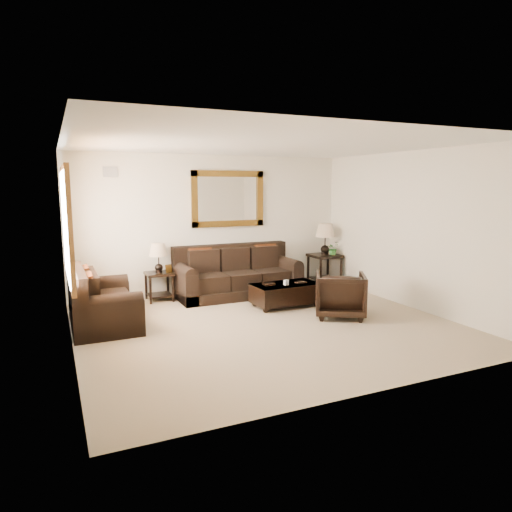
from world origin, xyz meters
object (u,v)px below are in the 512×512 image
end_table_right (325,245)px  armchair (340,292)px  coffee_table (286,292)px  loveseat (100,305)px  end_table_left (159,263)px  sofa (237,277)px

end_table_right → armchair: 2.50m
end_table_right → coffee_table: bearing=-141.8°
coffee_table → armchair: bearing=-63.9°
loveseat → armchair: size_ratio=2.00×
end_table_right → coffee_table: (-1.61, -1.27, -0.61)m
end_table_left → armchair: bearing=-42.6°
coffee_table → armchair: armchair is taller
sofa → loveseat: bearing=-159.2°
loveseat → armchair: (3.60, -1.07, 0.07)m
sofa → loveseat: sofa is taller
end_table_left → loveseat: bearing=-134.7°
coffee_table → loveseat: bearing=174.8°
end_table_left → armchair: size_ratio=1.34×
end_table_left → end_table_right: 3.56m
sofa → end_table_left: bearing=173.0°
sofa → armchair: 2.28m
loveseat → end_table_left: 1.70m
loveseat → coffee_table: (3.10, -0.15, -0.08)m
coffee_table → armchair: size_ratio=1.53×
end_table_right → end_table_left: bearing=179.1°
loveseat → armchair: loveseat is taller
end_table_left → end_table_right: (3.55, -0.06, 0.16)m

